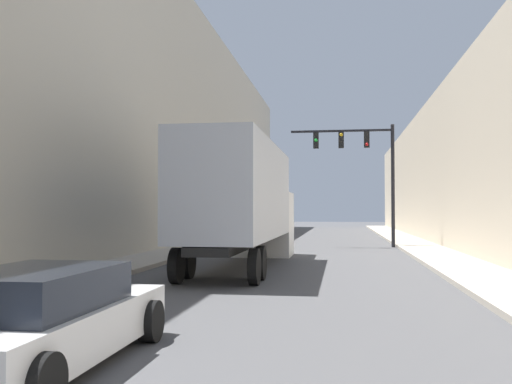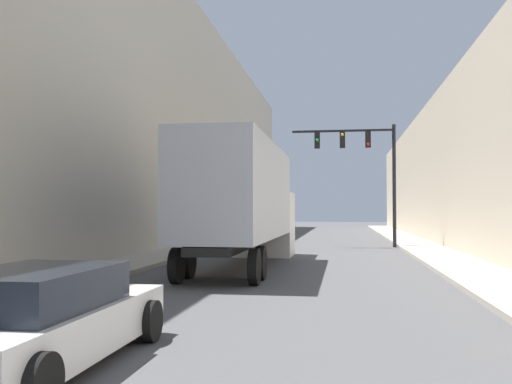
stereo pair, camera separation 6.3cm
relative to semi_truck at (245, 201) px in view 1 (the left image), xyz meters
name	(u,v)px [view 1 (the left image)]	position (x,y,z in m)	size (l,w,h in m)	color
sidewalk_right	(422,248)	(7.52, 10.39, -2.28)	(2.28, 80.00, 0.15)	#B2A899
sidewalk_left	(201,246)	(-4.21, 10.39, -2.28)	(2.28, 80.00, 0.15)	#B2A899
building_right	(505,164)	(11.66, 10.39, 2.01)	(6.00, 80.00, 8.73)	beige
building_left	(130,115)	(-8.35, 10.39, 5.02)	(6.00, 80.00, 14.76)	#BCB29E
semi_truck	(245,201)	(0.00, 0.00, 0.00)	(2.47, 12.46, 4.24)	#B2B7C1
sedan_car	(42,320)	(-0.39, -13.25, -1.74)	(2.03, 4.53, 1.29)	silver
traffic_signal_gantry	(366,160)	(4.78, 11.89, 2.43)	(5.70, 0.35, 6.75)	black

